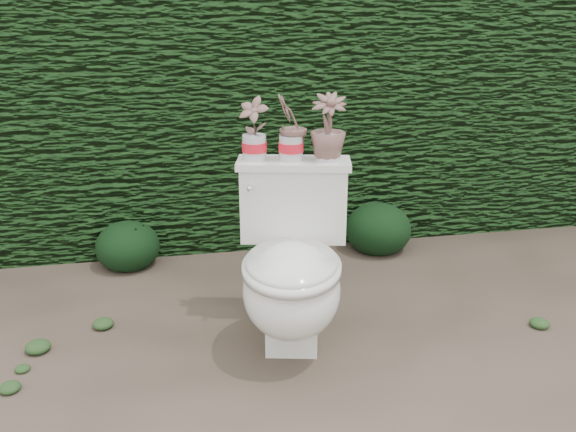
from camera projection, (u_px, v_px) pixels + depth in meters
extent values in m
plane|color=brown|center=(282.00, 347.00, 2.68)|extent=(60.00, 60.00, 0.00)
cube|color=#1A3E14|center=(237.00, 105.00, 3.89)|extent=(8.00, 1.00, 1.60)
cube|color=silver|center=(292.00, 320.00, 2.70)|extent=(0.28, 0.34, 0.20)
ellipsoid|color=silver|center=(292.00, 290.00, 2.54)|extent=(0.51, 0.59, 0.39)
cube|color=silver|center=(294.00, 203.00, 2.75)|extent=(0.50, 0.27, 0.34)
cube|color=silver|center=(294.00, 163.00, 2.68)|extent=(0.53, 0.29, 0.03)
cylinder|color=silver|center=(250.00, 187.00, 2.63)|extent=(0.03, 0.06, 0.02)
sphere|color=silver|center=(250.00, 189.00, 2.60)|extent=(0.03, 0.03, 0.03)
imported|color=#316820|center=(254.00, 130.00, 2.64)|extent=(0.17, 0.16, 0.26)
imported|color=#316820|center=(291.00, 129.00, 2.63)|extent=(0.19, 0.19, 0.28)
imported|color=#316820|center=(328.00, 129.00, 2.63)|extent=(0.18, 0.18, 0.28)
ellipsoid|color=black|center=(127.00, 242.00, 3.45)|extent=(0.36, 0.36, 0.29)
ellipsoid|color=black|center=(378.00, 225.00, 3.67)|extent=(0.40, 0.40, 0.32)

